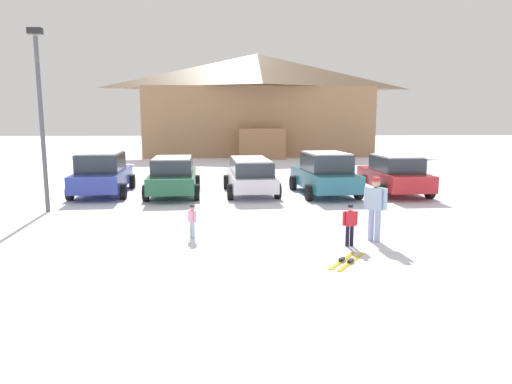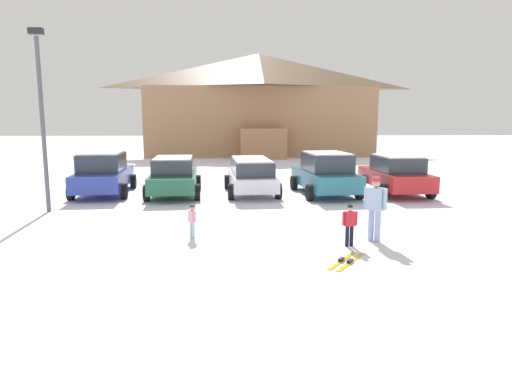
{
  "view_description": "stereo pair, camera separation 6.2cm",
  "coord_description": "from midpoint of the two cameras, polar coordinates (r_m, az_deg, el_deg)",
  "views": [
    {
      "loc": [
        0.86,
        -6.96,
        3.12
      ],
      "look_at": [
        1.35,
        5.42,
        1.13
      ],
      "focal_mm": 32.0,
      "sensor_mm": 36.0,
      "label": 1
    },
    {
      "loc": [
        0.92,
        -6.96,
        3.12
      ],
      "look_at": [
        1.35,
        5.42,
        1.13
      ],
      "focal_mm": 32.0,
      "sensor_mm": 36.0,
      "label": 2
    }
  ],
  "objects": [
    {
      "name": "skier_adult_in_blue_parka",
      "position": [
        12.02,
        14.54,
        -1.62
      ],
      "size": [
        0.49,
        0.44,
        1.67
      ],
      "color": "#99AAD0",
      "rests_on": "ground"
    },
    {
      "name": "parked_green_coupe",
      "position": [
        19.16,
        -10.39,
        2.04
      ],
      "size": [
        2.42,
        4.84,
        1.59
      ],
      "color": "#256144",
      "rests_on": "ground"
    },
    {
      "name": "ski_lodge",
      "position": [
        40.84,
        0.09,
        10.94
      ],
      "size": [
        19.85,
        10.19,
        8.72
      ],
      "color": "#A07853",
      "rests_on": "ground"
    },
    {
      "name": "ground",
      "position": [
        7.68,
        -9.03,
        -14.97
      ],
      "size": [
        160.0,
        160.0,
        0.0
      ],
      "primitive_type": "plane",
      "color": "white"
    },
    {
      "name": "parked_blue_hatchback",
      "position": [
        20.07,
        -18.73,
        2.23
      ],
      "size": [
        2.58,
        4.84,
        1.78
      ],
      "color": "#3242A5",
      "rests_on": "ground"
    },
    {
      "name": "parked_red_sedan",
      "position": [
        20.0,
        16.82,
        2.14
      ],
      "size": [
        2.31,
        4.45,
        1.64
      ],
      "color": "red",
      "rests_on": "ground"
    },
    {
      "name": "skier_child_in_pink_snowsuit",
      "position": [
        12.14,
        -8.13,
        -3.42
      ],
      "size": [
        0.23,
        0.27,
        0.89
      ],
      "color": "#9EB8C3",
      "rests_on": "ground"
    },
    {
      "name": "skier_child_in_red_jacket",
      "position": [
        11.48,
        11.51,
        -3.79
      ],
      "size": [
        0.39,
        0.18,
        1.05
      ],
      "color": "black",
      "rests_on": "ground"
    },
    {
      "name": "pair_of_skis",
      "position": [
        10.38,
        11.1,
        -8.44
      ],
      "size": [
        1.07,
        1.39,
        0.08
      ],
      "color": "gold",
      "rests_on": "ground"
    },
    {
      "name": "lamp_post",
      "position": [
        16.79,
        -25.4,
        9.05
      ],
      "size": [
        0.44,
        0.24,
        6.0
      ],
      "color": "#515459",
      "rests_on": "ground"
    },
    {
      "name": "parked_white_suv",
      "position": [
        19.16,
        -0.81,
        2.22
      ],
      "size": [
        2.36,
        4.72,
        1.49
      ],
      "color": "silver",
      "rests_on": "ground"
    },
    {
      "name": "parked_teal_hatchback",
      "position": [
        19.11,
        8.48,
        2.29
      ],
      "size": [
        2.56,
        4.61,
        1.78
      ],
      "color": "#2A6F81",
      "rests_on": "ground"
    }
  ]
}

